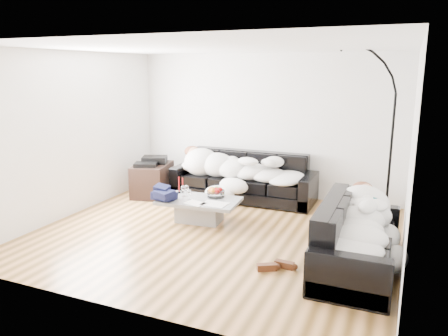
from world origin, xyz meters
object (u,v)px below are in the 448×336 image
at_px(av_cabinet, 152,180).
at_px(sleeper_right, 360,217).
at_px(sleeper_back, 242,165).
at_px(wine_glass_a, 186,191).
at_px(candle_right, 183,185).
at_px(coffee_table, 199,210).
at_px(fruit_bowl, 216,192).
at_px(stereo, 152,161).
at_px(sofa_back, 243,177).
at_px(floor_lamp, 391,144).
at_px(wine_glass_b, 183,191).
at_px(wine_glass_c, 189,194).
at_px(sofa_right, 359,235).
at_px(candle_left, 179,185).
at_px(shoes, 275,266).

bearing_deg(av_cabinet, sleeper_right, -36.06).
distance_m(sleeper_back, wine_glass_a, 1.35).
bearing_deg(wine_glass_a, candle_right, 133.53).
bearing_deg(coffee_table, sleeper_back, 81.46).
bearing_deg(fruit_bowl, stereo, 155.17).
distance_m(coffee_table, av_cabinet, 1.75).
xyz_separation_m(sofa_back, floor_lamp, (2.46, -0.16, 0.78)).
bearing_deg(wine_glass_b, wine_glass_c, -33.02).
bearing_deg(floor_lamp, wine_glass_c, -163.20).
xyz_separation_m(sofa_right, av_cabinet, (-3.90, 1.68, -0.11)).
distance_m(sofa_back, stereo, 1.72).
xyz_separation_m(sleeper_back, wine_glass_a, (-0.47, -1.26, -0.19)).
height_order(wine_glass_a, stereo, stereo).
bearing_deg(candle_left, sofa_right, -17.24).
bearing_deg(sofa_back, stereo, -165.75).
distance_m(sofa_right, floor_lamp, 2.11).
xyz_separation_m(sleeper_back, candle_right, (-0.61, -1.10, -0.16)).
relative_size(sofa_right, wine_glass_c, 12.85).
height_order(sleeper_right, candle_right, sleeper_right).
height_order(sofa_right, floor_lamp, floor_lamp).
bearing_deg(floor_lamp, wine_glass_b, -165.99).
relative_size(sofa_right, candle_right, 8.34).
height_order(shoes, av_cabinet, av_cabinet).
bearing_deg(wine_glass_b, coffee_table, -9.21).
bearing_deg(shoes, wine_glass_a, 127.56).
distance_m(sofa_right, wine_glass_b, 2.84).
distance_m(sleeper_back, candle_left, 1.33).
bearing_deg(sleeper_back, candle_left, -119.45).
relative_size(sleeper_back, shoes, 5.50).
bearing_deg(av_cabinet, sofa_back, 1.54).
bearing_deg(stereo, av_cabinet, 0.00).
bearing_deg(candle_left, wine_glass_a, -28.80).
bearing_deg(fruit_bowl, coffee_table, -131.62).
xyz_separation_m(sleeper_right, wine_glass_a, (-2.71, 0.80, -0.18)).
xyz_separation_m(sofa_right, sleeper_right, (0.00, 0.00, 0.23)).
distance_m(wine_glass_b, stereo, 1.49).
relative_size(candle_left, av_cabinet, 0.31).
height_order(wine_glass_b, wine_glass_c, wine_glass_b).
xyz_separation_m(sleeper_back, sleeper_right, (2.24, -2.05, -0.01)).
distance_m(fruit_bowl, av_cabinet, 1.81).
bearing_deg(sofa_back, floor_lamp, -3.74).
bearing_deg(sleeper_back, candle_right, -119.22).
bearing_deg(sofa_right, sleeper_right, 0.00).
height_order(sleeper_back, sleeper_right, sleeper_back).
relative_size(sleeper_right, wine_glass_c, 11.01).
xyz_separation_m(wine_glass_c, candle_left, (-0.31, 0.24, 0.06)).
relative_size(wine_glass_b, floor_lamp, 0.07).
relative_size(wine_glass_c, candle_right, 0.65).
height_order(fruit_bowl, av_cabinet, av_cabinet).
bearing_deg(coffee_table, candle_left, 157.36).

